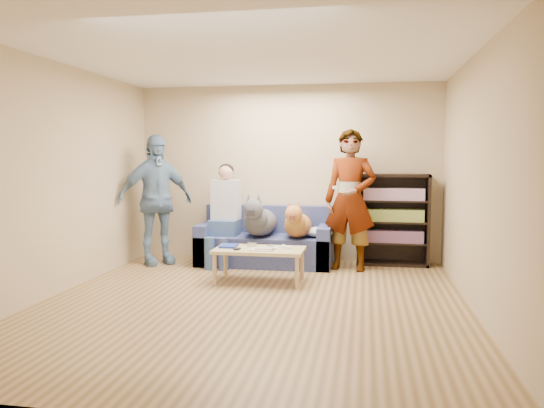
% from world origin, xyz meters
% --- Properties ---
extents(ground, '(5.00, 5.00, 0.00)m').
position_xyz_m(ground, '(0.00, 0.00, 0.00)').
color(ground, brown).
rests_on(ground, ground).
extents(ceiling, '(5.00, 5.00, 0.00)m').
position_xyz_m(ceiling, '(0.00, 0.00, 2.60)').
color(ceiling, white).
rests_on(ceiling, ground).
extents(wall_back, '(4.50, 0.00, 4.50)m').
position_xyz_m(wall_back, '(0.00, 2.50, 1.30)').
color(wall_back, tan).
rests_on(wall_back, ground).
extents(wall_front, '(4.50, 0.00, 4.50)m').
position_xyz_m(wall_front, '(0.00, -2.50, 1.30)').
color(wall_front, tan).
rests_on(wall_front, ground).
extents(wall_left, '(0.00, 5.00, 5.00)m').
position_xyz_m(wall_left, '(-2.25, 0.00, 1.30)').
color(wall_left, tan).
rests_on(wall_left, ground).
extents(wall_right, '(0.00, 5.00, 5.00)m').
position_xyz_m(wall_right, '(2.25, 0.00, 1.30)').
color(wall_right, tan).
rests_on(wall_right, ground).
extents(blanket, '(0.40, 0.34, 0.14)m').
position_xyz_m(blanket, '(0.53, 1.98, 0.50)').
color(blanket, '#B3B3B8').
rests_on(blanket, sofa).
extents(person_standing_right, '(0.77, 0.58, 1.92)m').
position_xyz_m(person_standing_right, '(0.96, 1.89, 0.96)').
color(person_standing_right, gray).
rests_on(person_standing_right, ground).
extents(person_standing_left, '(1.11, 1.07, 1.86)m').
position_xyz_m(person_standing_left, '(-1.81, 1.81, 0.93)').
color(person_standing_left, '#708BB3').
rests_on(person_standing_left, ground).
extents(held_controller, '(0.06, 0.14, 0.03)m').
position_xyz_m(held_controller, '(0.76, 1.69, 1.14)').
color(held_controller, white).
rests_on(held_controller, person_standing_right).
extents(notebook_blue, '(0.20, 0.26, 0.03)m').
position_xyz_m(notebook_blue, '(-0.52, 1.01, 0.43)').
color(notebook_blue, navy).
rests_on(notebook_blue, coffee_table).
extents(papers, '(0.26, 0.20, 0.02)m').
position_xyz_m(papers, '(-0.07, 0.86, 0.43)').
color(papers, silver).
rests_on(papers, coffee_table).
extents(magazine, '(0.22, 0.17, 0.01)m').
position_xyz_m(magazine, '(-0.04, 0.88, 0.44)').
color(magazine, tan).
rests_on(magazine, coffee_table).
extents(camera_silver, '(0.11, 0.06, 0.05)m').
position_xyz_m(camera_silver, '(-0.24, 1.08, 0.45)').
color(camera_silver, '#B1B0B5').
rests_on(camera_silver, coffee_table).
extents(controller_a, '(0.04, 0.13, 0.03)m').
position_xyz_m(controller_a, '(0.16, 1.06, 0.43)').
color(controller_a, white).
rests_on(controller_a, coffee_table).
extents(controller_b, '(0.09, 0.06, 0.03)m').
position_xyz_m(controller_b, '(0.24, 0.98, 0.43)').
color(controller_b, white).
rests_on(controller_b, coffee_table).
extents(headphone_cup_a, '(0.07, 0.07, 0.02)m').
position_xyz_m(headphone_cup_a, '(0.08, 0.94, 0.43)').
color(headphone_cup_a, white).
rests_on(headphone_cup_a, coffee_table).
extents(headphone_cup_b, '(0.07, 0.07, 0.02)m').
position_xyz_m(headphone_cup_b, '(0.08, 1.02, 0.43)').
color(headphone_cup_b, silver).
rests_on(headphone_cup_b, coffee_table).
extents(pen_orange, '(0.13, 0.06, 0.01)m').
position_xyz_m(pen_orange, '(-0.14, 0.80, 0.42)').
color(pen_orange, orange).
rests_on(pen_orange, coffee_table).
extents(pen_black, '(0.13, 0.08, 0.01)m').
position_xyz_m(pen_black, '(0.00, 1.14, 0.42)').
color(pen_black, black).
rests_on(pen_black, coffee_table).
extents(wallet, '(0.07, 0.12, 0.02)m').
position_xyz_m(wallet, '(-0.37, 0.84, 0.43)').
color(wallet, black).
rests_on(wallet, coffee_table).
extents(sofa, '(1.90, 0.85, 0.82)m').
position_xyz_m(sofa, '(-0.25, 2.10, 0.28)').
color(sofa, '#515B93').
rests_on(sofa, ground).
extents(person_seated, '(0.40, 0.73, 1.47)m').
position_xyz_m(person_seated, '(-0.83, 1.97, 0.77)').
color(person_seated, '#3B5682').
rests_on(person_seated, sofa).
extents(dog_gray, '(0.44, 1.26, 0.64)m').
position_xyz_m(dog_gray, '(-0.30, 1.89, 0.65)').
color(dog_gray, '#50525B').
rests_on(dog_gray, sofa).
extents(dog_tan, '(0.38, 1.15, 0.55)m').
position_xyz_m(dog_tan, '(0.23, 1.87, 0.62)').
color(dog_tan, '#A87833').
rests_on(dog_tan, sofa).
extents(coffee_table, '(1.10, 0.60, 0.42)m').
position_xyz_m(coffee_table, '(-0.12, 0.96, 0.37)').
color(coffee_table, tan).
rests_on(coffee_table, ground).
extents(bookshelf, '(1.00, 0.34, 1.30)m').
position_xyz_m(bookshelf, '(1.55, 2.33, 0.68)').
color(bookshelf, black).
rests_on(bookshelf, ground).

